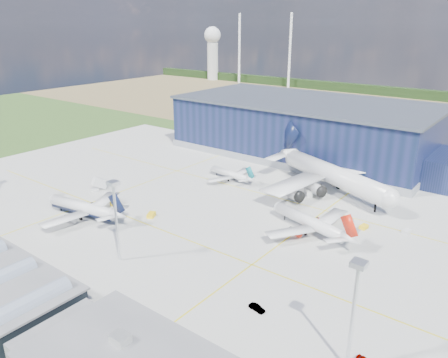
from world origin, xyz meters
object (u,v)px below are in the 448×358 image
(airliner_navy, at_px, (82,202))
(airliner_regional, at_px, (230,171))
(car_b, at_px, (257,308))
(hangar, at_px, (310,130))
(gse_tug_c, at_px, (364,227))
(gse_tug_b, at_px, (115,203))
(gse_cart_a, at_px, (407,232))
(airliner_red, at_px, (309,216))
(light_mast_center, at_px, (115,208))
(gse_tug_a, at_px, (151,215))
(light_mast_east, at_px, (355,299))
(gse_van_b, at_px, (309,192))
(airstair, at_px, (100,185))
(airliner_widebody, at_px, (335,166))

(airliner_navy, xyz_separation_m, airliner_regional, (16.82, 58.91, -1.53))
(car_b, bearing_deg, hangar, 31.03)
(airliner_navy, relative_size, car_b, 8.44)
(hangar, height_order, gse_tug_c, hangar)
(gse_tug_b, bearing_deg, hangar, 96.49)
(car_b, bearing_deg, gse_cart_a, -5.60)
(airliner_red, bearing_deg, light_mast_center, 71.81)
(airliner_regional, xyz_separation_m, gse_tug_a, (1.00, -45.16, -3.33))
(airliner_red, distance_m, airliner_regional, 53.06)
(hangar, relative_size, light_mast_east, 6.30)
(light_mast_center, bearing_deg, gse_tug_b, 142.90)
(airliner_red, bearing_deg, airliner_navy, 45.87)
(airliner_navy, height_order, gse_van_b, airliner_navy)
(airstair, bearing_deg, airliner_red, 25.52)
(light_mast_east, xyz_separation_m, airliner_regional, (-79.85, 70.00, -11.38))
(airliner_regional, relative_size, airstair, 4.46)
(gse_tug_b, distance_m, gse_cart_a, 97.83)
(airstair, bearing_deg, light_mast_east, -1.02)
(car_b, bearing_deg, light_mast_center, 104.80)
(airliner_widebody, distance_m, gse_tug_b, 82.14)
(light_mast_east, relative_size, gse_van_b, 4.51)
(airliner_red, distance_m, gse_tug_b, 68.71)
(light_mast_east, xyz_separation_m, gse_tug_c, (-19.30, 59.47, -14.78))
(airliner_navy, xyz_separation_m, gse_tug_a, (17.83, 13.76, -4.86))
(car_b, bearing_deg, light_mast_east, -91.86)
(gse_tug_b, xyz_separation_m, airstair, (-16.40, 6.41, 1.16))
(gse_tug_a, xyz_separation_m, gse_tug_c, (59.55, 34.63, -0.08))
(light_mast_center, height_order, car_b, light_mast_center)
(airliner_widebody, bearing_deg, airliner_red, -53.82)
(airliner_regional, bearing_deg, airstair, 56.96)
(light_mast_center, relative_size, airliner_navy, 0.67)
(airliner_navy, relative_size, airliner_regional, 1.38)
(light_mast_center, distance_m, airliner_widebody, 86.40)
(airstair, bearing_deg, gse_van_b, 47.31)
(gse_cart_a, relative_size, car_b, 0.70)
(light_mast_east, xyz_separation_m, gse_tug_b, (-96.71, 23.98, -14.81))
(light_mast_east, relative_size, gse_tug_b, 8.05)
(gse_van_b, distance_m, car_b, 73.70)
(airliner_red, bearing_deg, car_b, 118.86)
(gse_cart_a, bearing_deg, airliner_red, -127.16)
(gse_cart_a, distance_m, gse_van_b, 39.81)
(airliner_widebody, xyz_separation_m, car_b, (16.99, -78.23, -10.14))
(light_mast_east, bearing_deg, airliner_regional, 138.76)
(light_mast_center, relative_size, airliner_widebody, 0.35)
(hangar, xyz_separation_m, airliner_regional, (-7.66, -54.80, -7.56))
(light_mast_east, bearing_deg, gse_van_b, 121.83)
(gse_van_b, height_order, gse_tug_c, gse_van_b)
(light_mast_center, bearing_deg, gse_tug_c, 52.46)
(light_mast_east, xyz_separation_m, airliner_widebody, (-40.07, 82.60, -4.62))
(airliner_navy, height_order, gse_tug_a, airliner_navy)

